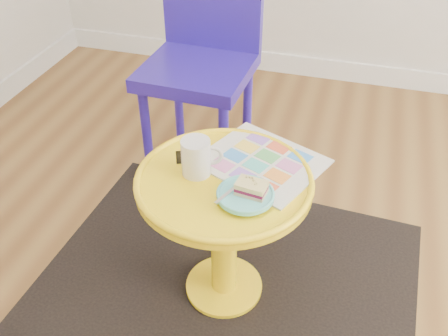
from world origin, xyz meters
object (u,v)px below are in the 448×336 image
(mug, at_px, (197,156))
(plate, at_px, (245,195))
(chair, at_px, (203,49))
(newspaper, at_px, (261,162))
(side_table, at_px, (224,214))

(mug, distance_m, plate, 0.19)
(chair, distance_m, mug, 0.76)
(chair, distance_m, newspaper, 0.74)
(chair, xyz_separation_m, newspaper, (0.39, -0.62, -0.05))
(mug, height_order, plate, mug)
(side_table, height_order, mug, mug)
(mug, bearing_deg, plate, -43.29)
(side_table, bearing_deg, plate, -41.19)
(newspaper, bearing_deg, side_table, -105.53)
(chair, xyz_separation_m, plate, (0.39, -0.80, -0.04))
(chair, relative_size, newspaper, 2.81)
(side_table, distance_m, chair, 0.81)
(side_table, relative_size, mug, 4.31)
(newspaper, bearing_deg, mug, -125.89)
(side_table, bearing_deg, mug, 175.75)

